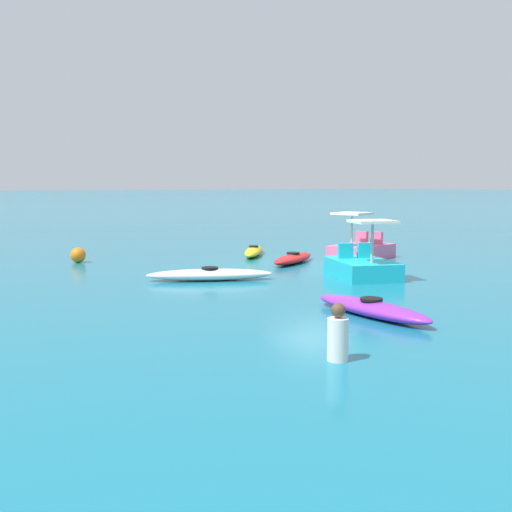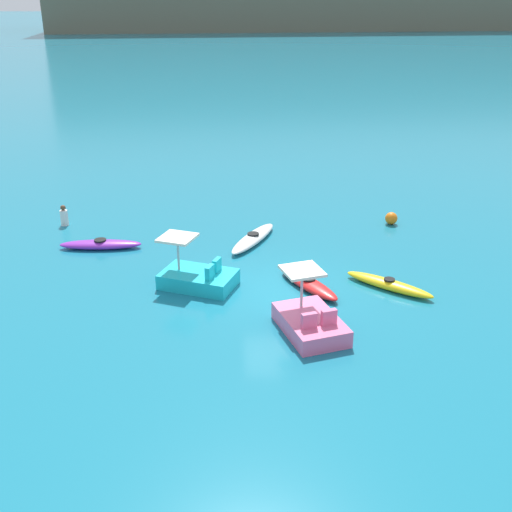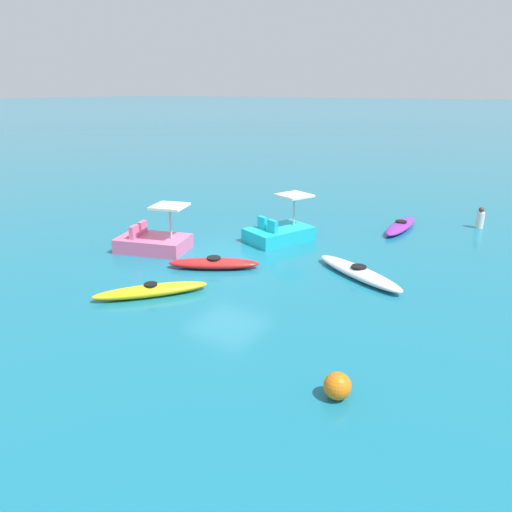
# 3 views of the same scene
# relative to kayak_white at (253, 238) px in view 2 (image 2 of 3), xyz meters

# --- Properties ---
(ground_plane) EXTENTS (600.00, 600.00, 0.00)m
(ground_plane) POSITION_rel_kayak_white_xyz_m (0.80, -4.30, -0.16)
(ground_plane) COLOR #19728C
(kayak_white) EXTENTS (2.22, 3.43, 0.37)m
(kayak_white) POSITION_rel_kayak_white_xyz_m (0.00, 0.00, 0.00)
(kayak_white) COLOR white
(kayak_white) RESTS_ON ground_plane
(kayak_yellow) EXTENTS (2.75, 2.44, 0.37)m
(kayak_yellow) POSITION_rel_kayak_white_xyz_m (4.33, -4.33, -0.00)
(kayak_yellow) COLOR yellow
(kayak_yellow) RESTS_ON ground_plane
(kayak_red) EXTENTS (2.06, 2.82, 0.37)m
(kayak_red) POSITION_rel_kayak_white_xyz_m (1.68, -4.17, 0.00)
(kayak_red) COLOR red
(kayak_red) RESTS_ON ground_plane
(kayak_purple) EXTENTS (3.11, 0.73, 0.37)m
(kayak_purple) POSITION_rel_kayak_white_xyz_m (-5.84, -0.42, 0.00)
(kayak_purple) COLOR purple
(kayak_purple) RESTS_ON ground_plane
(pedal_boat_cyan) EXTENTS (2.79, 2.28, 1.68)m
(pedal_boat_cyan) POSITION_rel_kayak_white_xyz_m (-1.97, -3.85, 0.17)
(pedal_boat_cyan) COLOR #19B7C6
(pedal_boat_cyan) RESTS_ON ground_plane
(pedal_boat_pink) EXTENTS (2.13, 2.73, 1.68)m
(pedal_boat_pink) POSITION_rel_kayak_white_xyz_m (1.39, -7.01, 0.17)
(pedal_boat_pink) COLOR pink
(pedal_boat_pink) RESTS_ON ground_plane
(buoy_orange) EXTENTS (0.52, 0.52, 0.52)m
(buoy_orange) POSITION_rel_kayak_white_xyz_m (5.88, 1.81, 0.10)
(buoy_orange) COLOR orange
(buoy_orange) RESTS_ON ground_plane
(person_near_shore) EXTENTS (0.39, 0.39, 0.88)m
(person_near_shore) POSITION_rel_kayak_white_xyz_m (-7.84, 2.23, 0.22)
(person_near_shore) COLOR silver
(person_near_shore) RESTS_ON ground_plane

